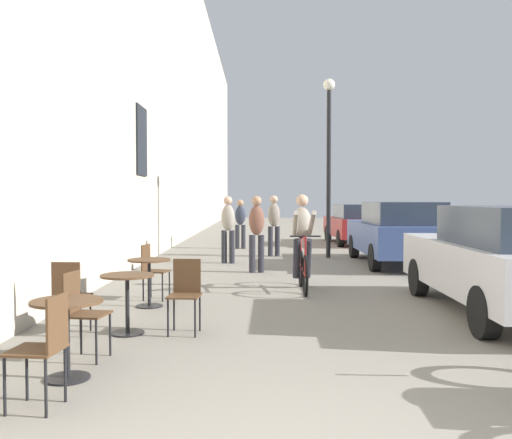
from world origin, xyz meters
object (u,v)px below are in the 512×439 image
at_px(street_lamp, 329,145).
at_px(parked_car_third, 355,223).
at_px(cafe_table_near, 67,322).
at_px(pedestrian_near, 257,229).
at_px(cafe_table_mid, 127,291).
at_px(pedestrian_furthest, 240,221).
at_px(cafe_chair_mid_toward_street, 185,290).
at_px(cafe_table_far, 149,272).
at_px(parked_car_nearest, 507,259).
at_px(cyclist_on_bicycle, 303,245).
at_px(cafe_chair_mid_toward_wall, 70,292).
at_px(pedestrian_far, 274,222).
at_px(cafe_chair_near_toward_wall, 45,343).
at_px(pedestrian_mid, 228,226).
at_px(parked_car_second, 398,232).
at_px(cafe_chair_far_toward_street, 152,268).
at_px(cafe_chair_near_toward_street, 81,309).

xyz_separation_m(street_lamp, parked_car_third, (1.56, 4.65, -2.36)).
height_order(cafe_table_near, pedestrian_near, pedestrian_near).
bearing_deg(cafe_table_mid, pedestrian_furthest, 85.04).
bearing_deg(cafe_chair_mid_toward_street, cafe_table_mid, -173.73).
bearing_deg(pedestrian_near, cafe_table_far, -112.61).
bearing_deg(parked_car_nearest, cyclist_on_bicycle, 140.84).
bearing_deg(cafe_chair_mid_toward_wall, parked_car_nearest, 11.31).
bearing_deg(pedestrian_far, cafe_chair_near_toward_wall, -100.37).
height_order(pedestrian_mid, parked_car_second, pedestrian_mid).
relative_size(cafe_table_near, parked_car_second, 0.16).
distance_m(pedestrian_far, street_lamp, 2.65).
xyz_separation_m(cafe_table_far, cafe_chair_far_toward_street, (-0.07, 0.60, -0.00)).
relative_size(cafe_table_near, pedestrian_near, 0.43).
height_order(cafe_chair_near_toward_street, parked_car_nearest, parked_car_nearest).
relative_size(cafe_chair_near_toward_street, parked_car_third, 0.22).
bearing_deg(parked_car_third, pedestrian_furthest, -155.28).
xyz_separation_m(cyclist_on_bicycle, street_lamp, (1.13, 5.27, 2.30)).
relative_size(pedestrian_mid, parked_car_third, 0.42).
xyz_separation_m(cyclist_on_bicycle, pedestrian_mid, (-1.56, 4.01, 0.15)).
xyz_separation_m(pedestrian_far, street_lamp, (1.49, -0.47, 2.14)).
height_order(cafe_chair_far_toward_street, pedestrian_furthest, pedestrian_furthest).
distance_m(cyclist_on_bicycle, parked_car_third, 10.29).
bearing_deg(cafe_chair_mid_toward_wall, cafe_table_near, -71.70).
relative_size(cafe_chair_mid_toward_wall, cafe_table_far, 1.24).
height_order(cafe_table_near, cafe_chair_mid_toward_wall, cafe_chair_mid_toward_wall).
distance_m(cafe_table_mid, parked_car_second, 8.63).
xyz_separation_m(cafe_chair_near_toward_wall, parked_car_nearest, (5.12, 3.44, 0.28)).
relative_size(cafe_table_near, cafe_chair_mid_toward_street, 0.81).
bearing_deg(cafe_chair_near_toward_street, parked_car_third, 69.63).
xyz_separation_m(cafe_chair_near_toward_street, cafe_chair_mid_toward_wall, (-0.45, 0.97, 0.00)).
relative_size(cafe_chair_mid_toward_wall, parked_car_third, 0.22).
bearing_deg(cafe_chair_near_toward_wall, parked_car_nearest, 33.92).
relative_size(cafe_chair_mid_toward_wall, parked_car_nearest, 0.21).
bearing_deg(parked_car_second, parked_car_third, 89.63).
bearing_deg(pedestrian_far, pedestrian_near, -97.82).
height_order(cyclist_on_bicycle, pedestrian_furthest, cyclist_on_bicycle).
distance_m(cafe_chair_near_toward_street, cafe_chair_far_toward_street, 3.31).
distance_m(cafe_chair_far_toward_street, parked_car_second, 7.03).
bearing_deg(cafe_chair_far_toward_street, parked_car_third, 64.48).
bearing_deg(street_lamp, cyclist_on_bicycle, -102.11).
height_order(cafe_chair_mid_toward_wall, parked_car_third, parked_car_third).
distance_m(cafe_table_near, cafe_chair_near_toward_wall, 0.71).
bearing_deg(cafe_chair_far_toward_street, cafe_chair_near_toward_wall, -89.04).
distance_m(cafe_table_far, street_lamp, 8.15).
relative_size(cafe_chair_far_toward_street, parked_car_second, 0.20).
height_order(cafe_chair_near_toward_street, parked_car_third, parked_car_third).
bearing_deg(parked_car_nearest, street_lamp, 101.74).
relative_size(cafe_table_near, pedestrian_furthest, 0.45).
xyz_separation_m(cafe_table_near, pedestrian_far, (2.16, 10.66, 0.45)).
bearing_deg(pedestrian_far, parked_car_third, 53.91).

